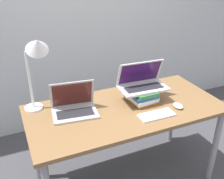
{
  "coord_description": "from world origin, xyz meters",
  "views": [
    {
      "loc": [
        -0.81,
        -1.2,
        1.77
      ],
      "look_at": [
        -0.12,
        0.36,
        0.91
      ],
      "focal_mm": 42.0,
      "sensor_mm": 36.0,
      "label": 1
    }
  ],
  "objects_px": {
    "laptop_on_books": "(142,83)",
    "mouse": "(178,106)",
    "laptop_left": "(74,107)",
    "wireless_keyboard": "(157,115)",
    "desk_lamp": "(36,54)",
    "book_stack": "(141,95)"
  },
  "relations": [
    {
      "from": "book_stack",
      "to": "desk_lamp",
      "type": "relative_size",
      "value": 0.44
    },
    {
      "from": "book_stack",
      "to": "mouse",
      "type": "distance_m",
      "value": 0.3
    },
    {
      "from": "wireless_keyboard",
      "to": "mouse",
      "type": "relative_size",
      "value": 2.84
    },
    {
      "from": "laptop_on_books",
      "to": "desk_lamp",
      "type": "bearing_deg",
      "value": 167.14
    },
    {
      "from": "laptop_left",
      "to": "book_stack",
      "type": "height_order",
      "value": "laptop_left"
    },
    {
      "from": "wireless_keyboard",
      "to": "desk_lamp",
      "type": "height_order",
      "value": "desk_lamp"
    },
    {
      "from": "book_stack",
      "to": "mouse",
      "type": "bearing_deg",
      "value": -45.18
    },
    {
      "from": "book_stack",
      "to": "desk_lamp",
      "type": "xyz_separation_m",
      "value": [
        -0.75,
        0.19,
        0.39
      ]
    },
    {
      "from": "laptop_left",
      "to": "mouse",
      "type": "relative_size",
      "value": 3.7
    },
    {
      "from": "laptop_left",
      "to": "mouse",
      "type": "distance_m",
      "value": 0.8
    },
    {
      "from": "laptop_on_books",
      "to": "mouse",
      "type": "relative_size",
      "value": 4.03
    },
    {
      "from": "mouse",
      "to": "desk_lamp",
      "type": "relative_size",
      "value": 0.16
    },
    {
      "from": "laptop_left",
      "to": "laptop_on_books",
      "type": "distance_m",
      "value": 0.57
    },
    {
      "from": "desk_lamp",
      "to": "laptop_on_books",
      "type": "bearing_deg",
      "value": -12.86
    },
    {
      "from": "laptop_on_books",
      "to": "desk_lamp",
      "type": "height_order",
      "value": "desk_lamp"
    },
    {
      "from": "laptop_left",
      "to": "laptop_on_books",
      "type": "relative_size",
      "value": 0.92
    },
    {
      "from": "book_stack",
      "to": "wireless_keyboard",
      "type": "bearing_deg",
      "value": -91.2
    },
    {
      "from": "laptop_on_books",
      "to": "book_stack",
      "type": "bearing_deg",
      "value": -125.02
    },
    {
      "from": "book_stack",
      "to": "desk_lamp",
      "type": "distance_m",
      "value": 0.87
    },
    {
      "from": "laptop_on_books",
      "to": "wireless_keyboard",
      "type": "xyz_separation_m",
      "value": [
        -0.02,
        -0.26,
        -0.15
      ]
    },
    {
      "from": "laptop_on_books",
      "to": "laptop_left",
      "type": "bearing_deg",
      "value": 177.24
    },
    {
      "from": "wireless_keyboard",
      "to": "desk_lamp",
      "type": "distance_m",
      "value": 0.97
    }
  ]
}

